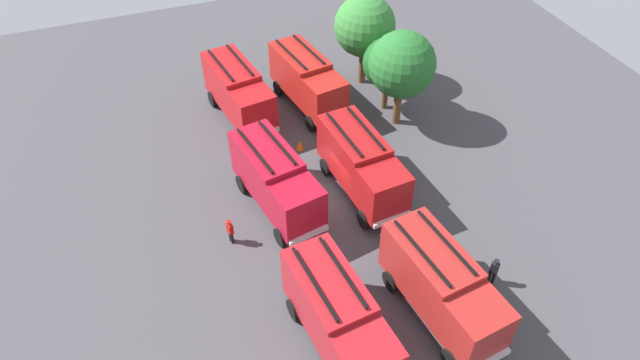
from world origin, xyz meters
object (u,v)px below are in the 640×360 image
at_px(fire_truck_5, 442,285).
at_px(firefighter_1, 494,270).
at_px(fire_truck_2, 339,317).
at_px(fire_truck_3, 307,79).
at_px(tree_1, 388,63).
at_px(firefighter_0, 230,230).
at_px(tree_2, 402,65).
at_px(fire_truck_0, 239,91).
at_px(fire_truck_4, 362,164).
at_px(fire_truck_1, 276,179).
at_px(tree_0, 365,26).
at_px(traffic_cone_0, 300,145).

bearing_deg(fire_truck_5, firefighter_1, 92.06).
height_order(fire_truck_2, fire_truck_3, same).
height_order(fire_truck_3, tree_1, tree_1).
distance_m(fire_truck_5, firefighter_0, 11.55).
relative_size(fire_truck_5, firefighter_0, 4.55).
height_order(fire_truck_2, tree_2, tree_2).
distance_m(fire_truck_5, firefighter_1, 3.75).
height_order(fire_truck_0, tree_1, tree_1).
relative_size(firefighter_1, tree_2, 0.26).
distance_m(fire_truck_0, fire_truck_4, 10.85).
height_order(fire_truck_1, firefighter_1, fire_truck_1).
bearing_deg(fire_truck_4, tree_1, 140.39).
bearing_deg(tree_2, firefighter_1, -6.10).
bearing_deg(firefighter_1, fire_truck_2, 142.48).
distance_m(fire_truck_4, tree_2, 7.76).
height_order(fire_truck_1, tree_2, tree_2).
bearing_deg(tree_0, fire_truck_0, -83.33).
xyz_separation_m(fire_truck_0, traffic_cone_0, (4.79, 2.67, -1.80)).
bearing_deg(fire_truck_5, traffic_cone_0, -178.47).
height_order(fire_truck_1, tree_1, tree_1).
height_order(fire_truck_5, tree_1, tree_1).
xyz_separation_m(fire_truck_3, firefighter_0, (10.63, -8.27, -1.24)).
height_order(fire_truck_0, firefighter_0, fire_truck_0).
xyz_separation_m(fire_truck_0, firefighter_0, (10.96, -3.44, -1.24)).
height_order(firefighter_0, tree_1, tree_1).
relative_size(fire_truck_2, fire_truck_3, 0.99).
bearing_deg(fire_truck_1, fire_truck_5, 17.37).
height_order(fire_truck_2, fire_truck_5, same).
height_order(tree_0, tree_2, tree_0).
relative_size(fire_truck_1, fire_truck_5, 1.01).
bearing_deg(tree_1, fire_truck_1, -56.24).
relative_size(firefighter_1, traffic_cone_0, 2.43).
xyz_separation_m(fire_truck_1, firefighter_1, (9.08, 8.61, -1.18)).
distance_m(fire_truck_2, fire_truck_4, 10.40).
distance_m(tree_2, traffic_cone_0, 8.33).
height_order(fire_truck_0, traffic_cone_0, fire_truck_0).
bearing_deg(tree_2, tree_1, -179.59).
distance_m(fire_truck_1, firefighter_1, 12.57).
height_order(fire_truck_3, tree_2, tree_2).
bearing_deg(tree_2, fire_truck_0, -113.81).
bearing_deg(fire_truck_3, firefighter_1, 1.68).
xyz_separation_m(fire_truck_0, tree_2, (4.35, 9.86, 2.39)).
relative_size(fire_truck_3, firefighter_0, 4.58).
bearing_deg(fire_truck_4, tree_0, 151.06).
bearing_deg(firefighter_0, traffic_cone_0, 30.55).
height_order(fire_truck_1, firefighter_0, fire_truck_1).
bearing_deg(fire_truck_2, fire_truck_3, 158.11).
xyz_separation_m(fire_truck_4, tree_1, (-7.23, 5.04, 1.45)).
bearing_deg(fire_truck_1, traffic_cone_0, 136.42).
relative_size(fire_truck_1, tree_0, 1.11).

